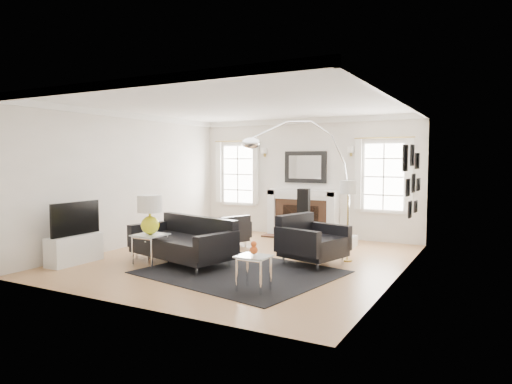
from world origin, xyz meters
The scene contains 25 objects.
floor centered at (0.00, 0.00, 0.00)m, with size 6.00×6.00×0.00m, color #A97B46.
back_wall centered at (0.00, 3.00, 1.40)m, with size 5.50×0.04×2.80m, color silver.
front_wall centered at (0.00, -3.00, 1.40)m, with size 5.50×0.04×2.80m, color silver.
left_wall centered at (-2.75, 0.00, 1.40)m, with size 0.04×6.00×2.80m, color silver.
right_wall centered at (2.75, 0.00, 1.40)m, with size 0.04×6.00×2.80m, color silver.
ceiling centered at (0.00, 0.00, 2.80)m, with size 5.50×6.00×0.02m, color white.
crown_molding centered at (0.00, 0.00, 2.74)m, with size 5.50×6.00×0.12m, color white.
fireplace centered at (0.00, 2.79, 0.54)m, with size 1.70×0.69×1.11m.
mantel_mirror centered at (0.00, 2.95, 1.65)m, with size 1.05×0.07×0.75m.
window_left centered at (-1.85, 2.95, 1.46)m, with size 1.24×0.15×1.62m.
window_right centered at (1.85, 2.95, 1.46)m, with size 1.24×0.15×1.62m.
gallery_wall centered at (2.72, 1.30, 1.53)m, with size 0.04×1.73×1.29m.
tv_unit centered at (-2.44, -1.70, 0.33)m, with size 0.35×1.00×1.09m.
area_rug centered at (0.44, -0.88, 0.01)m, with size 2.87×2.39×0.01m, color black.
sofa centered at (-0.80, -0.72, 0.36)m, with size 2.18×1.38×0.66m.
armchair_left centered at (-0.91, 0.94, 0.31)m, with size 0.98×1.03×0.55m.
armchair_right centered at (1.21, 0.23, 0.39)m, with size 1.17×1.25×0.70m.
coffee_table centered at (-0.90, -0.68, 0.37)m, with size 0.90×0.90×0.40m.
side_table_left centered at (-1.13, -1.22, 0.45)m, with size 0.50×0.50×0.55m.
nesting_table centered at (1.14, -1.70, 0.39)m, with size 0.45×0.38×0.50m.
gourd_lamp centered at (-1.13, -1.22, 0.94)m, with size 0.42×0.42×0.67m.
orange_vase centered at (1.14, -1.70, 0.60)m, with size 0.12×0.12×0.18m.
arc_floor_lamp centered at (0.54, 1.42, 1.47)m, with size 1.91×1.77×2.71m.
stick_floor_lamp centered at (1.72, 0.76, 1.26)m, with size 0.29×0.29×1.45m.
speaker_tower centered at (0.39, 1.92, 0.60)m, with size 0.24×0.24×1.20m, color black.
Camera 1 is at (4.12, -7.15, 1.81)m, focal length 32.00 mm.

